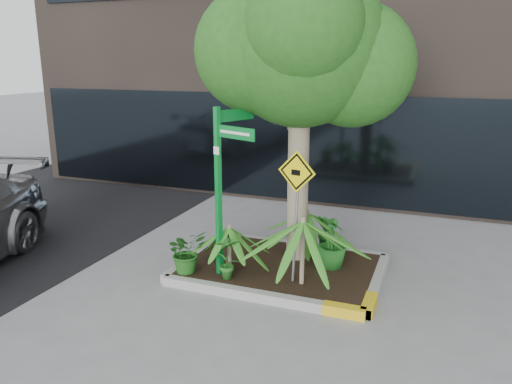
% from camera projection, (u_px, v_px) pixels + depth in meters
% --- Properties ---
extents(ground, '(80.00, 80.00, 0.00)m').
position_uv_depth(ground, '(263.00, 278.00, 8.25)').
color(ground, gray).
rests_on(ground, ground).
extents(planter, '(3.35, 2.36, 0.15)m').
position_uv_depth(planter, '(282.00, 268.00, 8.39)').
color(planter, '#9E9E99').
rests_on(planter, ground).
extents(tree, '(3.41, 3.02, 5.11)m').
position_uv_depth(tree, '(301.00, 44.00, 7.84)').
color(tree, gray).
rests_on(tree, ground).
extents(palm_front, '(1.21, 1.21, 1.34)m').
position_uv_depth(palm_front, '(303.00, 221.00, 7.44)').
color(palm_front, gray).
rests_on(palm_front, ground).
extents(palm_left, '(0.87, 0.87, 0.97)m').
position_uv_depth(palm_left, '(229.00, 227.00, 8.05)').
color(palm_left, gray).
rests_on(palm_left, ground).
extents(palm_back, '(0.90, 0.90, 0.99)m').
position_uv_depth(palm_back, '(308.00, 213.00, 8.70)').
color(palm_back, gray).
rests_on(palm_back, ground).
extents(shrub_a, '(0.85, 0.85, 0.70)m').
position_uv_depth(shrub_a, '(186.00, 251.00, 8.04)').
color(shrub_a, '#1D5618').
rests_on(shrub_a, planter).
extents(shrub_b, '(0.69, 0.69, 0.89)m').
position_uv_depth(shrub_b, '(332.00, 242.00, 8.20)').
color(shrub_b, '#1D611D').
rests_on(shrub_b, planter).
extents(shrub_c, '(0.52, 0.52, 0.73)m').
position_uv_depth(shrub_c, '(228.00, 257.00, 7.79)').
color(shrub_c, '#23651F').
rests_on(shrub_c, planter).
extents(shrub_d, '(0.46, 0.46, 0.68)m').
position_uv_depth(shrub_d, '(326.00, 233.00, 8.90)').
color(shrub_d, '#1A5C1A').
rests_on(shrub_d, planter).
extents(street_sign_post, '(0.78, 1.03, 2.82)m').
position_uv_depth(street_sign_post, '(223.00, 177.00, 7.66)').
color(street_sign_post, '#0B8330').
rests_on(street_sign_post, ground).
extents(cattle_sign, '(0.62, 0.19, 2.05)m').
position_uv_depth(cattle_sign, '(296.00, 194.00, 7.46)').
color(cattle_sign, slate).
rests_on(cattle_sign, ground).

